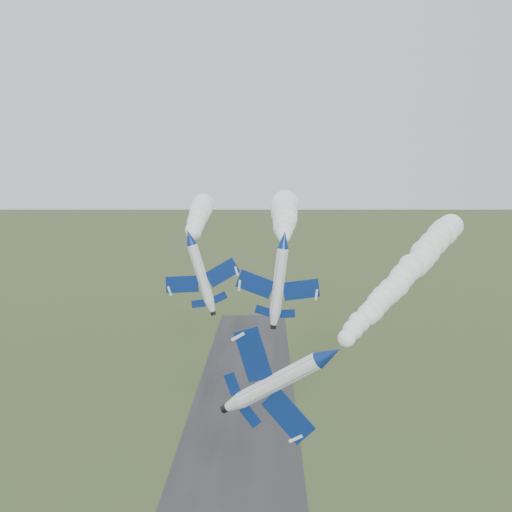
# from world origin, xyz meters

# --- Properties ---
(runway) EXTENTS (24.00, 260.00, 0.04)m
(runway) POSITION_xyz_m (0.00, 30.00, 0.02)
(runway) COLOR #2A292C
(runway) RESTS_ON ground
(jet_lead) EXTENTS (7.78, 13.66, 9.85)m
(jet_lead) POSITION_xyz_m (11.01, -3.96, 35.98)
(jet_lead) COLOR white
(smoke_trail_jet_lead) EXTENTS (32.67, 70.15, 5.09)m
(smoke_trail_jet_lead) POSITION_xyz_m (28.15, 32.88, 39.16)
(smoke_trail_jet_lead) COLOR white
(jet_pair_left) EXTENTS (9.56, 11.90, 3.72)m
(jet_pair_left) POSITION_xyz_m (-4.81, 20.26, 44.17)
(jet_pair_left) COLOR white
(smoke_trail_jet_pair_left) EXTENTS (7.51, 53.69, 4.48)m
(smoke_trail_jet_pair_left) POSITION_xyz_m (-7.07, 49.99, 45.31)
(smoke_trail_jet_pair_left) COLOR white
(jet_pair_right) EXTENTS (10.91, 13.22, 3.32)m
(jet_pair_right) POSITION_xyz_m (7.58, 20.77, 43.83)
(jet_pair_right) COLOR white
(smoke_trail_jet_pair_right) EXTENTS (6.65, 54.01, 5.87)m
(smoke_trail_jet_pair_right) POSITION_xyz_m (8.49, 50.68, 44.92)
(smoke_trail_jet_pair_right) COLOR white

